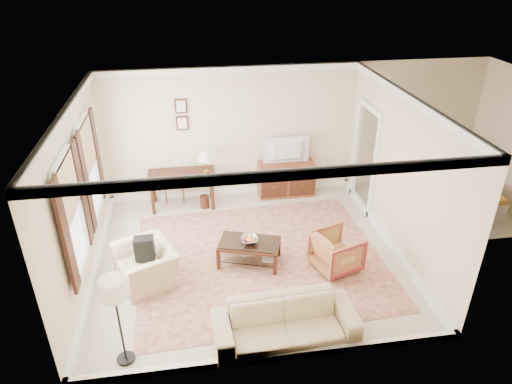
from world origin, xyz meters
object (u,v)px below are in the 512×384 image
object	(u,v)px
club_armchair	(146,259)
writing_desk	(182,178)
sideboard	(286,179)
striped_armchair	(337,250)
tv	(287,143)
coffee_table	(249,247)
sofa	(286,317)

from	to	relation	value
club_armchair	writing_desk	bearing A→B (deg)	142.32
sideboard	striped_armchair	xyz separation A→B (m)	(0.29, -2.82, -0.01)
tv	coffee_table	bearing A→B (deg)	63.91
coffee_table	sofa	world-z (taller)	sofa
writing_desk	coffee_table	bearing A→B (deg)	-63.32
writing_desk	club_armchair	xyz separation A→B (m)	(-0.64, -2.50, -0.23)
writing_desk	sideboard	distance (m)	2.35
sideboard	club_armchair	xyz separation A→B (m)	(-2.96, -2.68, 0.05)
sideboard	coffee_table	bearing A→B (deg)	-115.90
writing_desk	coffee_table	distance (m)	2.55
writing_desk	tv	bearing A→B (deg)	3.99
sideboard	tv	size ratio (longest dim) A/B	1.30
club_armchair	tv	bearing A→B (deg)	108.54
coffee_table	striped_armchair	distance (m)	1.53
tv	striped_armchair	size ratio (longest dim) A/B	1.28
coffee_table	sofa	distance (m)	1.89
writing_desk	club_armchair	bearing A→B (deg)	-104.26
tv	striped_armchair	distance (m)	2.95
striped_armchair	tv	bearing A→B (deg)	-12.54
tv	coffee_table	world-z (taller)	tv
writing_desk	sofa	xyz separation A→B (m)	(1.39, -4.13, -0.26)
tv	writing_desk	bearing A→B (deg)	3.99
writing_desk	sideboard	world-z (taller)	sideboard
sideboard	striped_armchair	world-z (taller)	sideboard
writing_desk	sideboard	xyz separation A→B (m)	(2.33, 0.18, -0.28)
tv	coffee_table	xyz separation A→B (m)	(-1.19, -2.43, -0.92)
tv	coffee_table	size ratio (longest dim) A/B	0.81
striped_armchair	sofa	xyz separation A→B (m)	(-1.23, -1.49, 0.02)
club_armchair	sofa	bearing A→B (deg)	27.66
writing_desk	striped_armchair	distance (m)	3.73
writing_desk	sideboard	bearing A→B (deg)	4.48
club_armchair	sofa	xyz separation A→B (m)	(2.02, -1.63, -0.04)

